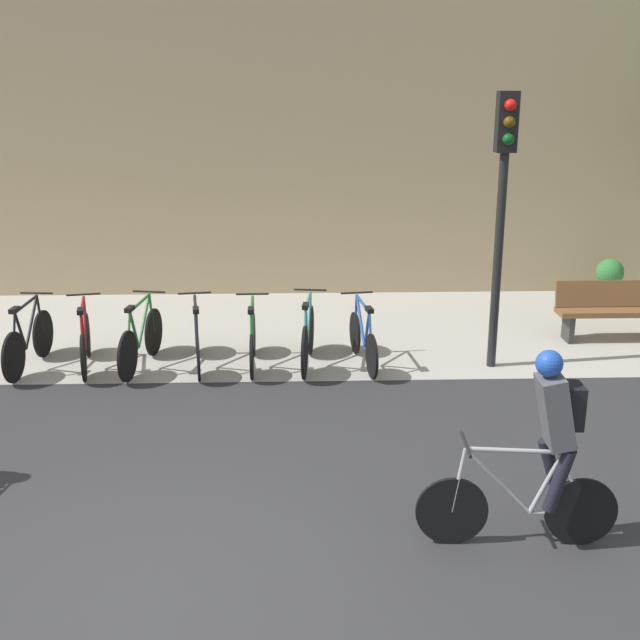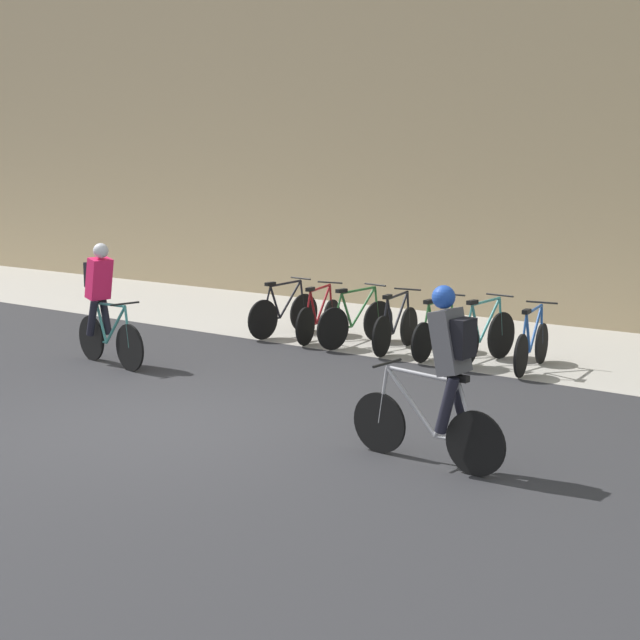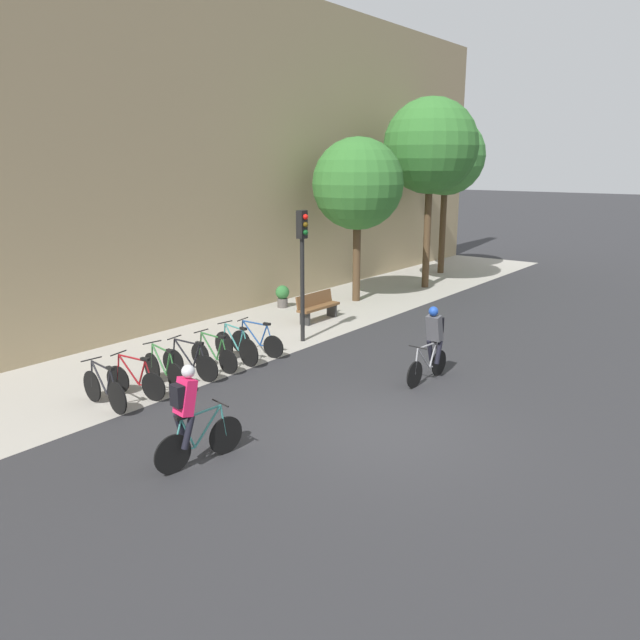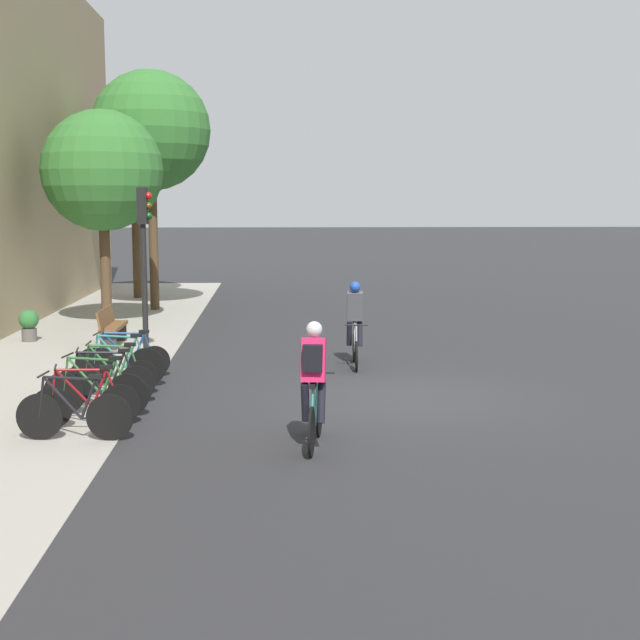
{
  "view_description": "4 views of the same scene",
  "coord_description": "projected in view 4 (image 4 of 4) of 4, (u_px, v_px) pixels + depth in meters",
  "views": [
    {
      "loc": [
        1.11,
        -5.34,
        3.82
      ],
      "look_at": [
        1.39,
        3.3,
        1.2
      ],
      "focal_mm": 45.0,
      "sensor_mm": 36.0,
      "label": 1
    },
    {
      "loc": [
        7.16,
        -6.56,
        2.76
      ],
      "look_at": [
        -0.02,
        2.87,
        0.81
      ],
      "focal_mm": 50.0,
      "sensor_mm": 36.0,
      "label": 2
    },
    {
      "loc": [
        -9.35,
        -5.75,
        4.93
      ],
      "look_at": [
        1.21,
        2.38,
        1.55
      ],
      "focal_mm": 35.0,
      "sensor_mm": 36.0,
      "label": 3
    },
    {
      "loc": [
        -15.04,
        2.24,
        3.4
      ],
      "look_at": [
        -0.4,
        1.51,
        1.43
      ],
      "focal_mm": 50.0,
      "sensor_mm": 36.0,
      "label": 4
    }
  ],
  "objects": [
    {
      "name": "parked_bike_0",
      "position": [
        75.0,
        413.0,
        12.66
      ],
      "size": [
        0.46,
        1.68,
        0.97
      ],
      "color": "black",
      "rests_on": "ground"
    },
    {
      "name": "street_tree_1",
      "position": [
        151.0,
        131.0,
        27.24
      ],
      "size": [
        3.66,
        3.66,
        7.36
      ],
      "color": "#4C3823",
      "rests_on": "ground"
    },
    {
      "name": "parked_bike_4",
      "position": [
        113.0,
        373.0,
        15.67
      ],
      "size": [
        0.46,
        1.57,
        0.94
      ],
      "color": "black",
      "rests_on": "ground"
    },
    {
      "name": "parked_bike_3",
      "position": [
        105.0,
        381.0,
        14.92
      ],
      "size": [
        0.46,
        1.65,
        0.95
      ],
      "color": "black",
      "rests_on": "ground"
    },
    {
      "name": "parked_bike_2",
      "position": [
        96.0,
        390.0,
        14.16
      ],
      "size": [
        0.46,
        1.72,
        0.97
      ],
      "color": "black",
      "rests_on": "ground"
    },
    {
      "name": "cyclist_grey",
      "position": [
        355.0,
        320.0,
        18.42
      ],
      "size": [
        1.71,
        0.46,
        1.75
      ],
      "color": "black",
      "rests_on": "ground"
    },
    {
      "name": "street_tree_0",
      "position": [
        102.0,
        171.0,
        23.61
      ],
      "size": [
        3.22,
        3.22,
        5.8
      ],
      "color": "#4C3823",
      "rests_on": "ground"
    },
    {
      "name": "ground",
      "position": [
        405.0,
        398.0,
        15.45
      ],
      "size": [
        200.0,
        200.0,
        0.0
      ],
      "primitive_type": "plane",
      "color": "#2B2B2D"
    },
    {
      "name": "cyclist_pink",
      "position": [
        314.0,
        382.0,
        12.14
      ],
      "size": [
        1.71,
        0.52,
        1.78
      ],
      "color": "black",
      "rests_on": "ground"
    },
    {
      "name": "potted_plant",
      "position": [
        29.0,
        324.0,
        21.59
      ],
      "size": [
        0.48,
        0.48,
        0.78
      ],
      "color": "#56514C",
      "rests_on": "ground"
    },
    {
      "name": "parked_bike_6",
      "position": [
        127.0,
        358.0,
        17.18
      ],
      "size": [
        0.46,
        1.63,
        0.94
      ],
      "color": "black",
      "rests_on": "ground"
    },
    {
      "name": "parked_bike_1",
      "position": [
        86.0,
        402.0,
        13.42
      ],
      "size": [
        0.48,
        1.61,
        0.95
      ],
      "color": "black",
      "rests_on": "ground"
    },
    {
      "name": "kerb_strip",
      "position": [
        11.0,
        402.0,
        15.12
      ],
      "size": [
        44.0,
        4.5,
        0.01
      ],
      "primitive_type": "cube",
      "color": "#A39E93",
      "rests_on": "ground"
    },
    {
      "name": "traffic_light_pole",
      "position": [
        144.0,
        242.0,
        18.65
      ],
      "size": [
        0.26,
        0.3,
        3.67
      ],
      "color": "black",
      "rests_on": "ground"
    },
    {
      "name": "parked_bike_5",
      "position": [
        120.0,
        364.0,
        16.42
      ],
      "size": [
        0.46,
        1.69,
        0.99
      ],
      "color": "black",
      "rests_on": "ground"
    },
    {
      "name": "street_tree_2",
      "position": [
        134.0,
        149.0,
        30.68
      ],
      "size": [
        3.43,
        3.43,
        6.92
      ],
      "color": "#4C3823",
      "rests_on": "ground"
    },
    {
      "name": "bench",
      "position": [
        111.0,
        326.0,
        20.96
      ],
      "size": [
        1.75,
        0.44,
        0.89
      ],
      "color": "brown",
      "rests_on": "ground"
    }
  ]
}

